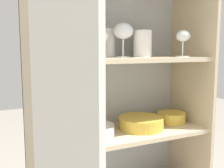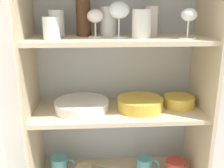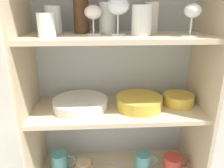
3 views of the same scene
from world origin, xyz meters
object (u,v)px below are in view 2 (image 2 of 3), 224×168
(wine_bottle, at_px, (83,9))
(plate_stack_white, at_px, (82,105))
(serving_bowl_small, at_px, (179,101))
(mixing_bowl_large, at_px, (140,103))
(coffee_mug_primary, at_px, (60,166))

(wine_bottle, height_order, plate_stack_white, wine_bottle)
(wine_bottle, bearing_deg, plate_stack_white, -107.93)
(plate_stack_white, relative_size, serving_bowl_small, 1.75)
(wine_bottle, xyz_separation_m, plate_stack_white, (-0.02, -0.06, -0.43))
(mixing_bowl_large, bearing_deg, coffee_mug_primary, 177.07)
(wine_bottle, relative_size, coffee_mug_primary, 2.08)
(mixing_bowl_large, relative_size, coffee_mug_primary, 1.68)
(plate_stack_white, xyz_separation_m, serving_bowl_small, (0.47, 0.01, 0.01))
(coffee_mug_primary, bearing_deg, wine_bottle, 18.97)
(serving_bowl_small, height_order, coffee_mug_primary, serving_bowl_small)
(mixing_bowl_large, height_order, coffee_mug_primary, mixing_bowl_large)
(mixing_bowl_large, height_order, serving_bowl_small, mixing_bowl_large)
(plate_stack_white, distance_m, mixing_bowl_large, 0.28)
(mixing_bowl_large, bearing_deg, wine_bottle, 165.17)
(wine_bottle, height_order, mixing_bowl_large, wine_bottle)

